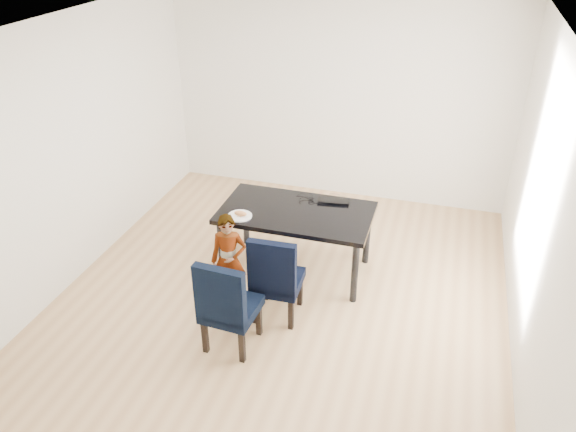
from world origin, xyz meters
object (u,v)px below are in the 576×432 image
(plate, at_px, (240,216))
(dining_table, at_px, (296,241))
(child, at_px, (229,260))
(chair_right, at_px, (278,274))
(chair_left, at_px, (231,301))
(laptop, at_px, (334,199))

(plate, bearing_deg, dining_table, 28.31)
(dining_table, bearing_deg, child, -124.48)
(dining_table, xyz_separation_m, chair_right, (0.04, -0.78, 0.10))
(dining_table, height_order, child, child)
(chair_right, bearing_deg, plate, 136.47)
(chair_left, distance_m, laptop, 1.77)
(dining_table, bearing_deg, chair_right, -87.16)
(chair_right, relative_size, plate, 3.74)
(chair_right, xyz_separation_m, plate, (-0.57, 0.50, 0.28))
(dining_table, distance_m, plate, 0.71)
(child, xyz_separation_m, plate, (-0.04, 0.43, 0.26))
(child, height_order, laptop, child)
(chair_right, relative_size, laptop, 2.80)
(dining_table, distance_m, chair_right, 0.79)
(chair_left, bearing_deg, laptop, 74.86)
(chair_left, distance_m, chair_right, 0.59)
(chair_left, distance_m, plate, 1.10)
(chair_left, distance_m, child, 0.65)
(chair_left, bearing_deg, dining_table, 83.47)
(chair_right, bearing_deg, chair_left, -119.60)
(child, relative_size, plate, 3.88)
(plate, bearing_deg, child, -85.04)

